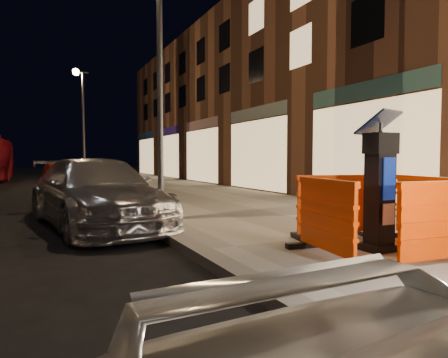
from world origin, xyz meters
name	(u,v)px	position (x,y,z in m)	size (l,w,h in m)	color
ground_plane	(203,260)	(0.00, 0.00, 0.00)	(120.00, 120.00, 0.00)	black
sidewalk	(361,237)	(3.00, 0.00, 0.07)	(6.00, 60.00, 0.15)	gray
kerb	(203,255)	(0.00, 0.00, 0.07)	(0.30, 60.00, 0.15)	slate
parking_kiosk	(380,185)	(2.25, -1.10, 1.08)	(0.59, 0.59, 1.86)	black
barrier_front	(441,224)	(2.25, -2.05, 0.67)	(1.33, 0.55, 1.04)	#F73C00
barrier_back	(334,207)	(2.25, -0.15, 0.67)	(1.33, 0.55, 1.04)	#F73C00
barrier_kerbside	(326,218)	(1.30, -1.10, 0.67)	(1.33, 0.55, 1.04)	#F73C00
barrier_bldgside	(425,210)	(3.20, -1.10, 0.67)	(1.33, 0.55, 1.04)	#F73C00
car_silver	(97,227)	(-1.00, 3.48, 0.00)	(2.04, 5.01, 1.45)	silver
car_red	(76,208)	(-1.10, 7.23, 0.00)	(1.46, 4.18, 1.38)	#A11309
street_lamp_mid	(160,78)	(0.25, 3.00, 3.15)	(0.12, 0.12, 6.00)	#3F3F44
street_lamp_far	(84,127)	(0.25, 18.00, 3.15)	(0.12, 0.12, 6.00)	#3F3F44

